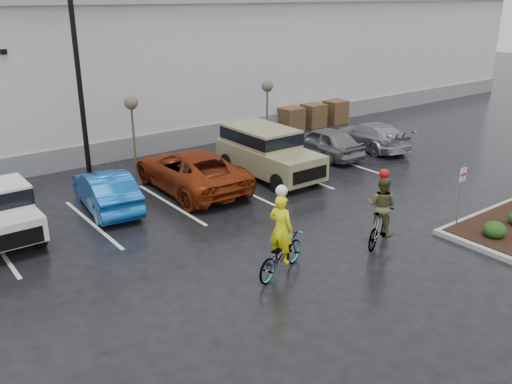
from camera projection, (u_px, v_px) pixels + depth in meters
ground at (383, 266)px, 15.48m from camera, size 120.00×120.00×0.00m
warehouse at (86, 63)px, 30.68m from camera, size 60.50×15.50×7.20m
lamppost at (75, 40)px, 20.23m from camera, size 0.50×1.00×9.22m
sapling_mid at (131, 107)px, 23.42m from camera, size 0.60×0.60×3.20m
sapling_east at (267, 89)px, 27.67m from camera, size 0.60×0.60×3.20m
pallet_stack_a at (291, 119)px, 30.55m from camera, size 1.20×1.20×1.35m
pallet_stack_b at (313, 115)px, 31.51m from camera, size 1.20×1.20×1.35m
pallet_stack_c at (335, 111)px, 32.53m from camera, size 1.20×1.20×1.35m
shrub_a at (495, 230)px, 16.86m from camera, size 0.70×0.70×0.52m
fire_lane_sign at (461, 191)px, 17.31m from camera, size 0.30×0.05×2.20m
car_blue at (106, 190)px, 19.39m from camera, size 2.01×4.45×1.42m
car_red at (190, 170)px, 21.30m from camera, size 2.88×5.91×1.62m
suv_tan at (269, 153)px, 22.71m from camera, size 2.20×5.10×2.06m
car_grey at (324, 142)px, 25.66m from camera, size 1.86×4.32×1.45m
car_far_silver at (371, 135)px, 27.08m from camera, size 2.46×4.78×1.33m
cyclist_hivis at (281, 247)px, 14.86m from camera, size 2.27×1.42×2.60m
cyclist_olive at (381, 218)px, 16.55m from camera, size 1.96×1.24×2.46m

